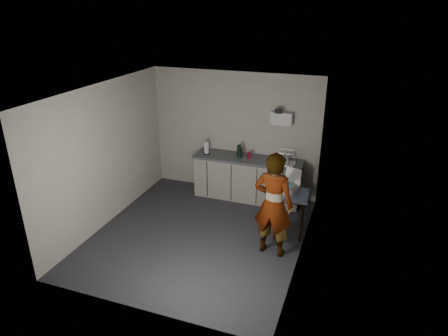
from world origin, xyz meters
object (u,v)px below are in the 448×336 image
(soap_bottle, at_px, (240,151))
(dark_bottle, at_px, (239,151))
(side_table, at_px, (291,199))
(standing_man, at_px, (273,205))
(paper_towel, at_px, (206,148))
(dish_rack, at_px, (285,161))
(kitchen_counter, at_px, (248,179))
(bakery_box, at_px, (289,187))
(soda_can, at_px, (249,155))

(soap_bottle, bearing_deg, dark_bottle, 143.93)
(dark_bottle, bearing_deg, side_table, -40.01)
(standing_man, bearing_deg, side_table, -97.19)
(side_table, bearing_deg, paper_towel, 147.99)
(side_table, distance_m, standing_man, 0.73)
(paper_towel, height_order, dish_rack, dish_rack)
(side_table, bearing_deg, kitchen_counter, 130.69)
(side_table, distance_m, soap_bottle, 1.71)
(bakery_box, bearing_deg, dark_bottle, 157.05)
(paper_towel, bearing_deg, dish_rack, -0.22)
(kitchen_counter, xyz_separation_m, standing_man, (0.94, -1.77, 0.46))
(soap_bottle, bearing_deg, paper_towel, -177.41)
(dark_bottle, bearing_deg, soda_can, 6.98)
(dark_bottle, height_order, paper_towel, paper_towel)
(side_table, distance_m, soda_can, 1.60)
(side_table, xyz_separation_m, dish_rack, (-0.33, 1.04, 0.28))
(soap_bottle, relative_size, dish_rack, 0.73)
(dark_bottle, bearing_deg, soap_bottle, -36.07)
(standing_man, bearing_deg, soda_can, -56.60)
(soda_can, bearing_deg, side_table, -45.89)
(dark_bottle, bearing_deg, dish_rack, -3.86)
(standing_man, distance_m, dish_rack, 1.73)
(soda_can, xyz_separation_m, dish_rack, (0.76, -0.09, -0.00))
(kitchen_counter, xyz_separation_m, dish_rack, (0.77, -0.06, 0.54))
(paper_towel, xyz_separation_m, bakery_box, (1.95, -0.97, -0.15))
(bakery_box, bearing_deg, kitchen_counter, 152.09)
(soap_bottle, xyz_separation_m, dish_rack, (0.94, -0.04, -0.08))
(kitchen_counter, height_order, dark_bottle, dark_bottle)
(paper_towel, distance_m, bakery_box, 2.19)
(soap_bottle, height_order, soda_can, soap_bottle)
(kitchen_counter, bearing_deg, bakery_box, -44.17)
(side_table, relative_size, dish_rack, 2.07)
(soda_can, bearing_deg, dark_bottle, -173.02)
(soap_bottle, xyz_separation_m, paper_towel, (-0.73, -0.03, -0.02))
(standing_man, xyz_separation_m, soda_can, (-0.93, 1.81, 0.08))
(kitchen_counter, distance_m, standing_man, 2.06)
(soda_can, height_order, paper_towel, paper_towel)
(dark_bottle, relative_size, dish_rack, 0.65)
(kitchen_counter, distance_m, dark_bottle, 0.64)
(soda_can, relative_size, dish_rack, 0.32)
(kitchen_counter, height_order, paper_towel, paper_towel)
(soap_bottle, distance_m, paper_towel, 0.73)
(dark_bottle, bearing_deg, standing_man, -57.12)
(dark_bottle, xyz_separation_m, paper_towel, (-0.69, -0.06, -0.00))
(standing_man, xyz_separation_m, paper_towel, (-1.84, 1.72, 0.14))
(standing_man, height_order, paper_towel, standing_man)
(kitchen_counter, distance_m, paper_towel, 1.09)
(soap_bottle, distance_m, dark_bottle, 0.05)
(dish_rack, bearing_deg, soda_can, 173.03)
(standing_man, height_order, dark_bottle, standing_man)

